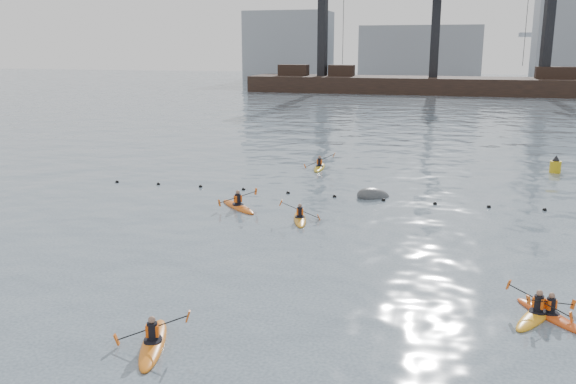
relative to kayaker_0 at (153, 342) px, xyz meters
name	(u,v)px	position (x,y,z in m)	size (l,w,h in m)	color
float_line	(359,198)	(3.20, 20.29, -0.08)	(33.24, 0.73, 0.24)	black
barge_pier	(431,84)	(3.47, 107.75, 1.79)	(72.00, 19.30, 29.50)	black
skyline	(450,45)	(5.93, 148.03, 9.14)	(141.00, 28.00, 22.00)	gray
kayaker_0	(153,342)	(0.00, 0.00, 0.00)	(2.29, 3.49, 1.26)	orange
kayaker_1	(538,313)	(11.68, 5.42, 0.00)	(2.13, 3.34, 1.17)	orange
kayaker_2	(238,206)	(-3.13, 16.22, 0.01)	(3.15, 3.03, 1.17)	#C95612
kayaker_3	(300,218)	(0.90, 14.73, -0.01)	(2.14, 3.20, 1.23)	orange
kayaker_4	(550,314)	(12.08, 5.47, -0.01)	(2.35, 2.89, 1.06)	#CF4613
kayaker_5	(319,167)	(-1.16, 28.73, 0.00)	(2.39, 3.45, 1.37)	gold
mooring_buoy	(373,197)	(3.99, 20.85, -0.11)	(2.23, 1.32, 1.11)	#3B3E40
nav_buoy	(555,167)	(15.77, 31.76, 0.34)	(0.80, 0.80, 1.46)	gold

